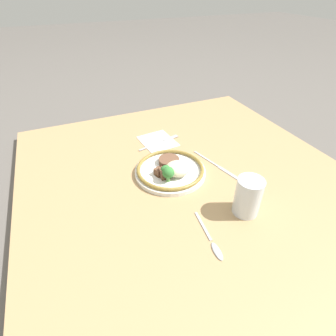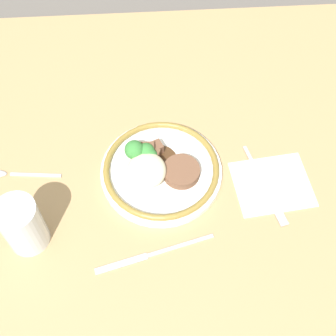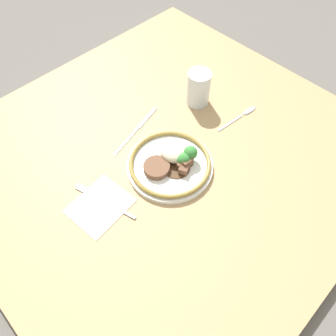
{
  "view_description": "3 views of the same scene",
  "coord_description": "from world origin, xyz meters",
  "px_view_note": "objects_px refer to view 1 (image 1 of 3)",
  "views": [
    {
      "loc": [
        0.6,
        -0.33,
        0.57
      ],
      "look_at": [
        -0.02,
        -0.06,
        0.07
      ],
      "focal_mm": 28.0,
      "sensor_mm": 36.0,
      "label": 1
    },
    {
      "loc": [
        -0.02,
        0.43,
        0.81
      ],
      "look_at": [
        -0.05,
        -0.03,
        0.08
      ],
      "focal_mm": 50.0,
      "sensor_mm": 36.0,
      "label": 2
    },
    {
      "loc": [
        -0.4,
        -0.42,
        0.77
      ],
      "look_at": [
        -0.06,
        -0.07,
        0.08
      ],
      "focal_mm": 35.0,
      "sensor_mm": 36.0,
      "label": 3
    }
  ],
  "objects_px": {
    "fork": "(163,141)",
    "spoon": "(213,244)",
    "juice_glass": "(247,198)",
    "knife": "(218,166)",
    "plate": "(171,170)"
  },
  "relations": [
    {
      "from": "fork",
      "to": "spoon",
      "type": "bearing_deg",
      "value": -113.13
    },
    {
      "from": "juice_glass",
      "to": "knife",
      "type": "height_order",
      "value": "juice_glass"
    },
    {
      "from": "spoon",
      "to": "knife",
      "type": "bearing_deg",
      "value": 152.17
    },
    {
      "from": "fork",
      "to": "spoon",
      "type": "height_order",
      "value": "same"
    },
    {
      "from": "fork",
      "to": "knife",
      "type": "bearing_deg",
      "value": -78.7
    },
    {
      "from": "juice_glass",
      "to": "spoon",
      "type": "height_order",
      "value": "juice_glass"
    },
    {
      "from": "fork",
      "to": "spoon",
      "type": "xyz_separation_m",
      "value": [
        0.51,
        -0.07,
        -0.0
      ]
    },
    {
      "from": "fork",
      "to": "spoon",
      "type": "relative_size",
      "value": 1.13
    },
    {
      "from": "spoon",
      "to": "juice_glass",
      "type": "bearing_deg",
      "value": 120.54
    },
    {
      "from": "plate",
      "to": "spoon",
      "type": "bearing_deg",
      "value": -3.35
    },
    {
      "from": "fork",
      "to": "knife",
      "type": "relative_size",
      "value": 0.85
    },
    {
      "from": "juice_glass",
      "to": "fork",
      "type": "distance_m",
      "value": 0.45
    },
    {
      "from": "knife",
      "to": "spoon",
      "type": "height_order",
      "value": "spoon"
    },
    {
      "from": "juice_glass",
      "to": "knife",
      "type": "relative_size",
      "value": 0.52
    },
    {
      "from": "plate",
      "to": "juice_glass",
      "type": "bearing_deg",
      "value": 27.3
    }
  ]
}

